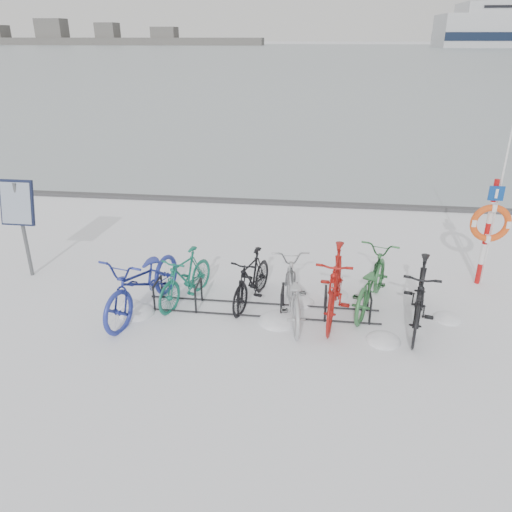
# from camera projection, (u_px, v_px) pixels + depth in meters

# --- Properties ---
(ground) EXTENTS (900.00, 900.00, 0.00)m
(ground) POSITION_uv_depth(u_px,v_px,m) (261.00, 311.00, 8.52)
(ground) COLOR white
(ground) RESTS_ON ground
(ice_sheet) EXTENTS (400.00, 298.00, 0.02)m
(ice_sheet) POSITION_uv_depth(u_px,v_px,m) (322.00, 52.00, 149.12)
(ice_sheet) COLOR #97A1AA
(ice_sheet) RESTS_ON ground
(quay_edge) EXTENTS (400.00, 0.25, 0.10)m
(quay_edge) POSITION_uv_depth(u_px,v_px,m) (286.00, 203.00, 13.85)
(quay_edge) COLOR #3F3F42
(quay_edge) RESTS_ON ground
(bike_rack) EXTENTS (4.00, 0.48, 0.46)m
(bike_rack) POSITION_uv_depth(u_px,v_px,m) (261.00, 301.00, 8.45)
(bike_rack) COLOR black
(bike_rack) RESTS_ON ground
(info_board) EXTENTS (0.64, 0.25, 1.91)m
(info_board) POSITION_uv_depth(u_px,v_px,m) (18.00, 209.00, 9.22)
(info_board) COLOR #595B5E
(info_board) RESTS_ON ground
(lifebuoy_station) EXTENTS (0.71, 0.22, 3.67)m
(lifebuoy_station) POSITION_uv_depth(u_px,v_px,m) (490.00, 223.00, 8.92)
(lifebuoy_station) COLOR #B00E0E
(lifebuoy_station) RESTS_ON ground
(shoreline) EXTENTS (180.00, 12.00, 9.50)m
(shoreline) POSITION_uv_depth(u_px,v_px,m) (86.00, 39.00, 257.46)
(shoreline) COLOR #4C4C4C
(shoreline) RESTS_ON ground
(bike_0) EXTENTS (1.26, 2.31, 1.15)m
(bike_0) POSITION_uv_depth(u_px,v_px,m) (144.00, 280.00, 8.32)
(bike_0) COLOR navy
(bike_0) RESTS_ON ground
(bike_1) EXTENTS (0.96, 1.64, 0.95)m
(bike_1) POSITION_uv_depth(u_px,v_px,m) (185.00, 276.00, 8.68)
(bike_1) COLOR #146752
(bike_1) RESTS_ON ground
(bike_2) EXTENTS (0.85, 1.66, 0.96)m
(bike_2) POSITION_uv_depth(u_px,v_px,m) (251.00, 277.00, 8.62)
(bike_2) COLOR black
(bike_2) RESTS_ON ground
(bike_3) EXTENTS (0.92, 1.95, 0.98)m
(bike_3) POSITION_uv_depth(u_px,v_px,m) (292.00, 289.00, 8.18)
(bike_3) COLOR #A0A3A7
(bike_3) RESTS_ON ground
(bike_4) EXTENTS (0.81, 2.06, 1.21)m
(bike_4) POSITION_uv_depth(u_px,v_px,m) (335.00, 282.00, 8.17)
(bike_4) COLOR #A21712
(bike_4) RESTS_ON ground
(bike_5) EXTENTS (1.23, 2.03, 1.01)m
(bike_5) POSITION_uv_depth(u_px,v_px,m) (371.00, 279.00, 8.50)
(bike_5) COLOR #2F6C39
(bike_5) RESTS_ON ground
(bike_6) EXTENTS (0.95, 1.99, 1.15)m
(bike_6) POSITION_uv_depth(u_px,v_px,m) (420.00, 294.00, 7.86)
(bike_6) COLOR black
(bike_6) RESTS_ON ground
(snow_drifts) EXTENTS (5.86, 1.90, 0.22)m
(snow_drifts) POSITION_uv_depth(u_px,v_px,m) (272.00, 316.00, 8.36)
(snow_drifts) COLOR white
(snow_drifts) RESTS_ON ground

